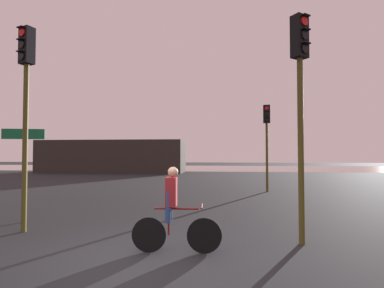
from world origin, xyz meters
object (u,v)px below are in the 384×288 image
at_px(direction_sign_post, 23,160).
at_px(traffic_light_far_right, 267,131).
at_px(cyclist, 173,209).
at_px(traffic_light_near_right, 300,85).
at_px(traffic_light_near_left, 26,90).
at_px(distant_building, 112,156).

bearing_deg(direction_sign_post, traffic_light_far_right, -150.47).
xyz_separation_m(direction_sign_post, cyclist, (4.49, -2.04, -0.88)).
bearing_deg(traffic_light_far_right, direction_sign_post, 46.85).
bearing_deg(traffic_light_near_right, traffic_light_near_left, -39.83).
bearing_deg(traffic_light_far_right, traffic_light_near_right, 88.78).
distance_m(traffic_light_near_right, traffic_light_near_left, 6.38).
relative_size(traffic_light_near_right, direction_sign_post, 1.84).
distance_m(traffic_light_near_right, traffic_light_far_right, 8.71).
bearing_deg(cyclist, traffic_light_far_right, 158.98).
xyz_separation_m(traffic_light_near_right, cyclist, (-2.56, -0.79, -2.49)).
bearing_deg(cyclist, traffic_light_near_right, 104.44).
bearing_deg(distant_building, traffic_light_near_left, -74.20).
xyz_separation_m(traffic_light_near_left, cyclist, (3.81, -1.11, -2.59)).
distance_m(traffic_light_near_left, cyclist, 4.74).
bearing_deg(direction_sign_post, traffic_light_near_right, 155.19).
height_order(distant_building, traffic_light_near_right, traffic_light_near_right).
bearing_deg(traffic_light_far_right, cyclist, 74.24).
xyz_separation_m(traffic_light_near_right, traffic_light_near_left, (-6.37, 0.32, 0.10)).
bearing_deg(cyclist, direction_sign_post, -117.17).
relative_size(traffic_light_far_right, traffic_light_near_left, 0.87).
relative_size(traffic_light_near_right, cyclist, 2.80).
bearing_deg(distant_building, direction_sign_post, -75.23).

